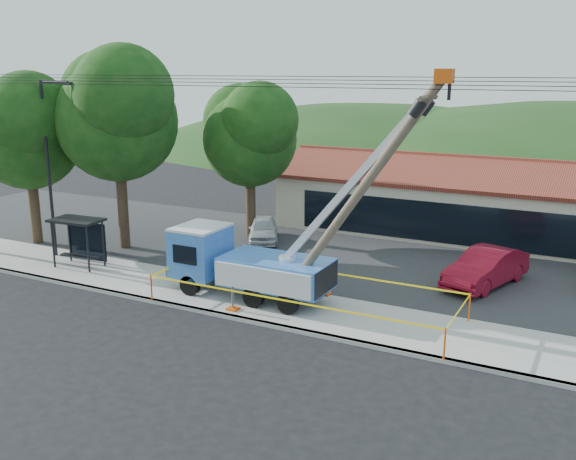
# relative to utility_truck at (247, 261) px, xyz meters

# --- Properties ---
(ground) EXTENTS (120.00, 120.00, 0.00)m
(ground) POSITION_rel_utility_truck_xyz_m (2.04, -4.30, -1.70)
(ground) COLOR black
(ground) RESTS_ON ground
(curb) EXTENTS (60.00, 0.25, 0.15)m
(curb) POSITION_rel_utility_truck_xyz_m (2.04, -2.20, -1.62)
(curb) COLOR #A6A49B
(curb) RESTS_ON ground
(sidewalk) EXTENTS (60.00, 4.00, 0.15)m
(sidewalk) POSITION_rel_utility_truck_xyz_m (2.04, -0.30, -1.62)
(sidewalk) COLOR #A6A49B
(sidewalk) RESTS_ON ground
(parking_lot) EXTENTS (60.00, 12.00, 0.10)m
(parking_lot) POSITION_rel_utility_truck_xyz_m (2.04, 7.70, -1.65)
(parking_lot) COLOR #28282B
(parking_lot) RESTS_ON ground
(strip_mall) EXTENTS (22.50, 8.53, 4.67)m
(strip_mall) POSITION_rel_utility_truck_xyz_m (6.04, 15.68, 0.18)
(strip_mall) COLOR beige
(strip_mall) RESTS_ON ground
(streetlight) EXTENTS (2.13, 0.22, 9.00)m
(streetlight) POSITION_rel_utility_truck_xyz_m (-11.75, 0.70, 3.61)
(streetlight) COLOR black
(streetlight) RESTS_ON ground
(tree_west_near) EXTENTS (7.56, 6.72, 10.80)m
(tree_west_near) POSITION_rel_utility_truck_xyz_m (-9.96, 3.70, 5.83)
(tree_west_near) COLOR #332316
(tree_west_near) RESTS_ON ground
(tree_west_far) EXTENTS (6.84, 6.08, 9.48)m
(tree_west_far) POSITION_rel_utility_truck_xyz_m (-14.96, 2.20, 4.84)
(tree_west_far) COLOR #332316
(tree_west_far) RESTS_ON ground
(tree_lot) EXTENTS (6.30, 5.60, 8.94)m
(tree_lot) POSITION_rel_utility_truck_xyz_m (-4.96, 8.70, 4.51)
(tree_lot) COLOR #332316
(tree_lot) RESTS_ON ground
(hill_west) EXTENTS (78.40, 56.00, 28.00)m
(hill_west) POSITION_rel_utility_truck_xyz_m (-12.96, 50.70, -1.70)
(hill_west) COLOR #193A15
(hill_west) RESTS_ON ground
(utility_truck) EXTENTS (11.63, 3.77, 9.39)m
(utility_truck) POSITION_rel_utility_truck_xyz_m (0.00, 0.00, 0.00)
(utility_truck) COLOR black
(utility_truck) RESTS_ON ground
(leaning_pole) EXTENTS (6.58, 2.00, 9.34)m
(leaning_pole) POSITION_rel_utility_truck_xyz_m (5.08, -0.17, 3.49)
(leaning_pole) COLOR brown
(leaning_pole) RESTS_ON ground
(bus_shelter) EXTENTS (2.58, 1.71, 2.38)m
(bus_shelter) POSITION_rel_utility_truck_xyz_m (-9.44, -0.01, 0.19)
(bus_shelter) COLOR black
(bus_shelter) RESTS_ON ground
(caution_tape) EXTENTS (12.26, 3.86, 1.12)m
(caution_tape) POSITION_rel_utility_truck_xyz_m (2.86, -0.45, -0.71)
(caution_tape) COLOR #E14E0C
(caution_tape) RESTS_ON ground
(car_silver) EXTENTS (3.31, 4.27, 1.36)m
(car_silver) POSITION_rel_utility_truck_xyz_m (-3.93, 8.32, -1.70)
(car_silver) COLOR silver
(car_silver) RESTS_ON ground
(car_red) EXTENTS (3.20, 5.28, 1.64)m
(car_red) POSITION_rel_utility_truck_xyz_m (8.66, 6.21, -1.70)
(car_red) COLOR maroon
(car_red) RESTS_ON ground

